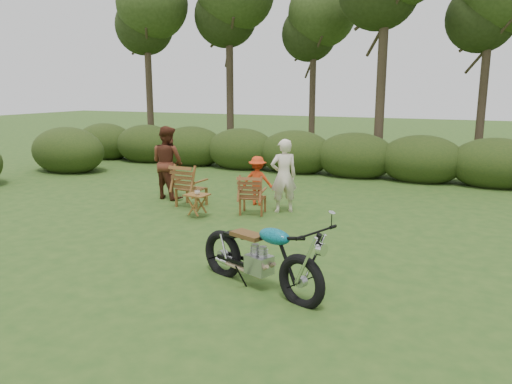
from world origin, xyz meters
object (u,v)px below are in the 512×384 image
at_px(lawn_chair_right, 253,214).
at_px(adult_b, 169,198).
at_px(adult_a, 283,212).
at_px(motorcycle, 259,288).
at_px(lawn_chair_left, 192,206).
at_px(child, 258,205).
at_px(side_table, 197,206).
at_px(cup, 197,193).

relative_size(lawn_chair_right, adult_b, 0.48).
relative_size(adult_a, adult_b, 0.90).
distance_m(lawn_chair_right, adult_b, 2.67).
height_order(motorcycle, adult_b, adult_b).
height_order(lawn_chair_left, adult_a, adult_a).
bearing_deg(motorcycle, child, 134.74).
xyz_separation_m(lawn_chair_left, side_table, (0.67, -0.85, 0.26)).
height_order(side_table, cup, cup).
bearing_deg(lawn_chair_left, child, -149.47).
bearing_deg(adult_b, cup, 153.78).
distance_m(cup, child, 1.87).
bearing_deg(cup, adult_b, 140.60).
bearing_deg(child, side_table, 57.51).
height_order(cup, adult_b, adult_b).
distance_m(cup, adult_a, 2.03).
relative_size(adult_b, child, 1.56).
distance_m(motorcycle, lawn_chair_right, 4.20).
height_order(side_table, child, child).
bearing_deg(lawn_chair_left, lawn_chair_right, 178.81).
height_order(lawn_chair_left, side_table, side_table).
bearing_deg(lawn_chair_right, adult_a, -154.47).
xyz_separation_m(lawn_chair_right, adult_a, (0.56, 0.44, 0.00)).
height_order(adult_b, child, adult_b).
bearing_deg(child, lawn_chair_right, 98.26).
bearing_deg(lawn_chair_left, cup, 129.48).
relative_size(motorcycle, child, 1.83).
xyz_separation_m(adult_a, child, (-0.82, 0.40, 0.00)).
bearing_deg(lawn_chair_left, side_table, 129.38).
height_order(motorcycle, cup, motorcycle).
bearing_deg(motorcycle, adult_b, 156.08).
distance_m(side_table, cup, 0.31).
height_order(motorcycle, adult_a, adult_a).
xyz_separation_m(lawn_chair_left, adult_a, (2.19, 0.37, 0.00)).
relative_size(lawn_chair_right, child, 0.76).
distance_m(motorcycle, adult_a, 4.40).
height_order(lawn_chair_right, child, child).
xyz_separation_m(lawn_chair_right, side_table, (-0.97, -0.78, 0.26)).
bearing_deg(side_table, lawn_chair_left, 128.14).
distance_m(lawn_chair_right, cup, 1.36).
xyz_separation_m(lawn_chair_right, adult_b, (-2.61, 0.56, 0.00)).
height_order(lawn_chair_left, cup, cup).
xyz_separation_m(motorcycle, side_table, (-2.80, 3.00, 0.26)).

